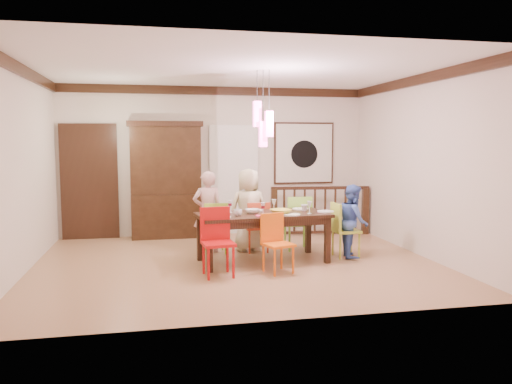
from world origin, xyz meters
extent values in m
plane|color=#A97C52|center=(0.00, 0.00, 0.00)|extent=(6.00, 6.00, 0.00)
plane|color=white|center=(0.00, 0.00, 2.90)|extent=(6.00, 6.00, 0.00)
plane|color=beige|center=(0.00, 2.50, 1.45)|extent=(6.00, 0.00, 6.00)
plane|color=beige|center=(-3.00, 0.00, 1.45)|extent=(0.00, 5.00, 5.00)
plane|color=beige|center=(3.00, 0.00, 1.45)|extent=(0.00, 5.00, 5.00)
cube|color=black|center=(-2.40, 2.45, 1.05)|extent=(1.04, 0.07, 2.24)
cube|color=silver|center=(0.35, 2.46, 1.05)|extent=(0.97, 0.05, 2.22)
cube|color=black|center=(1.80, 2.47, 1.60)|extent=(1.25, 0.04, 1.25)
cube|color=silver|center=(1.80, 2.44, 1.60)|extent=(1.18, 0.02, 1.18)
cylinder|color=black|center=(1.80, 2.43, 1.58)|extent=(0.56, 0.01, 0.56)
cube|color=#FF4CA8|center=(0.33, 0.06, 2.25)|extent=(0.11, 0.11, 0.38)
cylinder|color=black|center=(0.33, 0.06, 2.67)|extent=(0.01, 0.01, 0.46)
cube|color=#FF4CA8|center=(0.49, -0.04, 2.10)|extent=(0.11, 0.11, 0.38)
cylinder|color=black|center=(0.49, -0.04, 2.59)|extent=(0.01, 0.01, 0.61)
cube|color=#FF4CA8|center=(0.41, 0.01, 1.95)|extent=(0.11, 0.11, 0.38)
cylinder|color=black|center=(0.41, 0.01, 2.52)|extent=(0.01, 0.01, 0.76)
cube|color=black|center=(0.41, 0.01, 0.72)|extent=(2.06, 1.09, 0.05)
cube|color=black|center=(-0.50, 0.38, 0.35)|extent=(0.09, 0.09, 0.70)
cube|color=black|center=(1.32, 0.38, 0.35)|extent=(0.09, 0.09, 0.70)
cube|color=black|center=(-0.50, -0.36, 0.35)|extent=(0.09, 0.09, 0.70)
cube|color=black|center=(1.32, -0.36, 0.35)|extent=(0.09, 0.09, 0.70)
cube|color=black|center=(0.41, 0.40, 0.65)|extent=(1.78, 0.22, 0.10)
cube|color=black|center=(0.41, -0.38, 0.65)|extent=(1.78, 0.22, 0.10)
cube|color=#8DB92B|center=(-0.24, 0.77, 0.41)|extent=(0.39, 0.39, 0.04)
cube|color=#8DB92B|center=(-0.24, 0.77, 0.64)|extent=(0.38, 0.05, 0.42)
cylinder|color=#8DB92B|center=(-0.40, 0.61, 0.20)|extent=(0.03, 0.03, 0.40)
cylinder|color=#8DB92B|center=(-0.09, 0.61, 0.20)|extent=(0.03, 0.03, 0.40)
cylinder|color=#8DB92B|center=(-0.40, 0.92, 0.20)|extent=(0.03, 0.03, 0.40)
cylinder|color=#8DB92B|center=(-0.09, 0.92, 0.20)|extent=(0.03, 0.03, 0.40)
cube|color=#C93F1E|center=(0.45, 0.73, 0.41)|extent=(0.40, 0.40, 0.04)
cube|color=#C93F1E|center=(0.45, 0.73, 0.64)|extent=(0.38, 0.05, 0.42)
cylinder|color=#C93F1E|center=(0.30, 0.57, 0.20)|extent=(0.03, 0.03, 0.40)
cylinder|color=#C93F1E|center=(0.61, 0.57, 0.20)|extent=(0.03, 0.03, 0.40)
cylinder|color=#C93F1E|center=(0.30, 0.88, 0.20)|extent=(0.03, 0.03, 0.40)
cylinder|color=#C93F1E|center=(0.61, 0.88, 0.20)|extent=(0.03, 0.03, 0.40)
cube|color=#8CD244|center=(1.16, 0.74, 0.45)|extent=(0.43, 0.43, 0.04)
cube|color=#8CD244|center=(1.16, 0.74, 0.70)|extent=(0.42, 0.05, 0.46)
cylinder|color=#8CD244|center=(0.99, 0.57, 0.22)|extent=(0.04, 0.04, 0.44)
cylinder|color=#8CD244|center=(1.33, 0.57, 0.22)|extent=(0.04, 0.04, 0.44)
cylinder|color=#8CD244|center=(0.99, 0.91, 0.22)|extent=(0.04, 0.04, 0.44)
cylinder|color=#8CD244|center=(1.33, 0.91, 0.22)|extent=(0.04, 0.04, 0.44)
cube|color=#BB0E0F|center=(-0.37, -0.68, 0.45)|extent=(0.46, 0.46, 0.04)
cube|color=#BB0E0F|center=(-0.37, -0.68, 0.70)|extent=(0.42, 0.08, 0.46)
cylinder|color=#BB0E0F|center=(-0.54, -0.85, 0.22)|extent=(0.04, 0.04, 0.44)
cylinder|color=#BB0E0F|center=(-0.20, -0.85, 0.22)|extent=(0.04, 0.04, 0.44)
cylinder|color=#BB0E0F|center=(-0.54, -0.50, 0.22)|extent=(0.04, 0.04, 0.44)
cylinder|color=#BB0E0F|center=(-0.20, -0.50, 0.22)|extent=(0.04, 0.04, 0.44)
cube|color=orange|center=(0.48, -0.66, 0.40)|extent=(0.47, 0.47, 0.04)
cube|color=orange|center=(0.48, -0.66, 0.62)|extent=(0.37, 0.15, 0.41)
cylinder|color=orange|center=(0.33, -0.81, 0.20)|extent=(0.03, 0.03, 0.39)
cylinder|color=orange|center=(0.63, -0.81, 0.20)|extent=(0.03, 0.03, 0.39)
cylinder|color=orange|center=(0.33, -0.51, 0.20)|extent=(0.03, 0.03, 0.39)
cylinder|color=orange|center=(0.63, -0.51, 0.20)|extent=(0.03, 0.03, 0.39)
cube|color=#AFC437|center=(1.78, 0.06, 0.42)|extent=(0.40, 0.40, 0.04)
cube|color=#AFC437|center=(1.78, 0.06, 0.65)|extent=(0.05, 0.39, 0.43)
cylinder|color=#AFC437|center=(1.62, -0.10, 0.21)|extent=(0.03, 0.03, 0.41)
cylinder|color=#AFC437|center=(1.94, -0.10, 0.21)|extent=(0.03, 0.03, 0.41)
cylinder|color=#AFC437|center=(1.62, 0.22, 0.21)|extent=(0.03, 0.03, 0.41)
cylinder|color=#AFC437|center=(1.94, 0.22, 0.21)|extent=(0.03, 0.03, 0.41)
cube|color=black|center=(-0.99, 2.28, 0.42)|extent=(1.31, 0.44, 0.84)
cube|color=black|center=(-0.99, 2.30, 1.50)|extent=(1.31, 0.40, 1.31)
cube|color=black|center=(-0.99, 2.49, 1.50)|extent=(1.12, 0.02, 1.12)
cube|color=black|center=(-0.99, 2.30, 2.17)|extent=(1.40, 0.44, 0.10)
cube|color=black|center=(1.07, 1.95, 0.46)|extent=(0.13, 0.13, 0.92)
cube|color=black|center=(2.90, 1.95, 0.46)|extent=(0.13, 0.13, 0.92)
cube|color=black|center=(1.99, 1.95, 0.93)|extent=(1.94, 0.30, 0.06)
cube|color=black|center=(1.99, 1.95, 0.05)|extent=(1.82, 0.27, 0.05)
imported|color=beige|center=(-0.35, 0.87, 0.68)|extent=(0.51, 0.35, 1.35)
imported|color=beige|center=(0.34, 0.84, 0.69)|extent=(0.74, 0.54, 1.39)
imported|color=#4467BF|center=(1.89, 0.04, 0.58)|extent=(0.55, 0.64, 1.16)
imported|color=gold|center=(0.65, -0.12, 0.79)|extent=(0.39, 0.39, 0.07)
imported|color=white|center=(0.25, 0.02, 0.78)|extent=(0.23, 0.23, 0.07)
imported|color=silver|center=(-0.01, -0.18, 0.80)|extent=(0.17, 0.17, 0.10)
imported|color=silver|center=(1.11, 0.13, 0.80)|extent=(0.14, 0.14, 0.10)
cylinder|color=white|center=(-0.29, 0.32, 0.76)|extent=(0.26, 0.26, 0.01)
cylinder|color=white|center=(0.34, 0.32, 0.76)|extent=(0.26, 0.26, 0.01)
cylinder|color=white|center=(1.10, 0.34, 0.76)|extent=(0.26, 0.26, 0.01)
cylinder|color=white|center=(-0.26, -0.29, 0.76)|extent=(0.26, 0.26, 0.01)
cylinder|color=white|center=(0.79, -0.25, 0.76)|extent=(0.26, 0.26, 0.01)
cylinder|color=white|center=(1.40, -0.03, 0.76)|extent=(0.26, 0.26, 0.01)
cube|color=#D83359|center=(0.33, -0.29, 0.76)|extent=(0.18, 0.14, 0.01)
camera|label=1|loc=(-1.20, -7.34, 1.85)|focal=35.00mm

